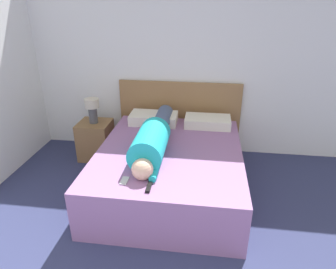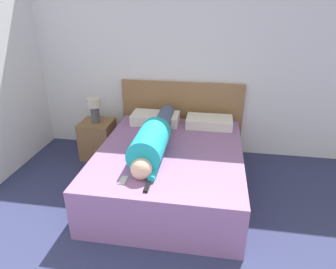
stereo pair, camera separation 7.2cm
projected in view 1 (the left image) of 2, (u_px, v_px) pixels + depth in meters
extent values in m
cube|color=white|center=(195.00, 62.00, 4.05)|extent=(5.76, 0.06, 2.60)
cube|color=#936699|center=(170.00, 170.00, 3.48)|extent=(1.60, 1.92, 0.54)
cube|color=olive|center=(179.00, 117.00, 4.34)|extent=(1.72, 0.04, 1.03)
cube|color=brown|center=(96.00, 140.00, 4.22)|extent=(0.43, 0.42, 0.53)
cylinder|color=#4C4C51|center=(93.00, 115.00, 4.06)|extent=(0.12, 0.12, 0.22)
cylinder|color=beige|center=(92.00, 103.00, 3.99)|extent=(0.19, 0.19, 0.12)
sphere|color=#DBB293|center=(142.00, 169.00, 2.78)|extent=(0.21, 0.21, 0.21)
cylinder|color=#1EADB7|center=(150.00, 144.00, 3.11)|extent=(0.34, 0.67, 0.34)
cylinder|color=#47567A|center=(161.00, 123.00, 3.81)|extent=(0.21, 0.80, 0.21)
cylinder|color=#1EADB7|center=(154.00, 173.00, 2.84)|extent=(0.07, 0.22, 0.07)
cube|color=silver|center=(154.00, 118.00, 4.05)|extent=(0.63, 0.35, 0.13)
cube|color=silver|center=(208.00, 122.00, 3.96)|extent=(0.60, 0.35, 0.12)
cube|color=black|center=(149.00, 187.00, 2.68)|extent=(0.04, 0.15, 0.02)
cube|color=#B2B7BC|center=(124.00, 181.00, 2.78)|extent=(0.06, 0.13, 0.01)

